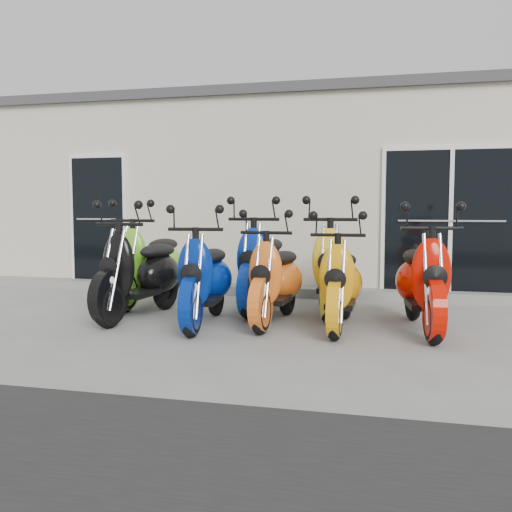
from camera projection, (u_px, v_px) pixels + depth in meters
The scene contains 14 objects.
ground at pixel (245, 320), 7.11m from camera, with size 80.00×80.00×0.00m, color gray.
building at pixel (308, 198), 12.01m from camera, with size 14.00×6.00×3.20m, color beige.
roof_cap at pixel (309, 117), 11.86m from camera, with size 14.20×6.20×0.16m, color #3F3F42.
front_step at pixel (277, 291), 9.06m from camera, with size 14.00×0.40×0.15m, color gray.
door_left at pixel (99, 216), 9.87m from camera, with size 1.07×0.08×2.22m, color black.
door_right at pixel (451, 217), 8.48m from camera, with size 2.02×0.08×2.22m, color black.
scooter_front_black at pixel (140, 260), 7.18m from camera, with size 0.73×2.01×1.49m, color black, non-canonical shape.
scooter_front_blue at pixel (205, 265), 6.72m from camera, with size 0.71×1.94×1.43m, color navy, non-canonical shape.
scooter_front_orange_a at pixel (276, 267), 6.82m from camera, with size 0.68×1.87×1.38m, color orange, non-canonical shape.
scooter_front_orange_b at pixel (341, 270), 6.54m from camera, with size 0.67×1.85×1.37m, color orange, non-canonical shape.
scooter_front_red at pixel (423, 267), 6.40m from camera, with size 0.72×1.98×1.46m, color #CD0C00, non-canonical shape.
scooter_back_green at pixel (149, 252), 8.18m from camera, with size 0.74×2.05×1.51m, color #67C821, non-canonical shape.
scooter_back_blue at pixel (263, 253), 7.76m from camera, with size 0.76×2.09×1.55m, color navy, non-canonical shape.
scooter_back_yellow at pixel (333, 255), 7.53m from camera, with size 0.76×2.10×1.55m, color yellow, non-canonical shape.
Camera 1 is at (1.82, -6.78, 1.39)m, focal length 40.00 mm.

